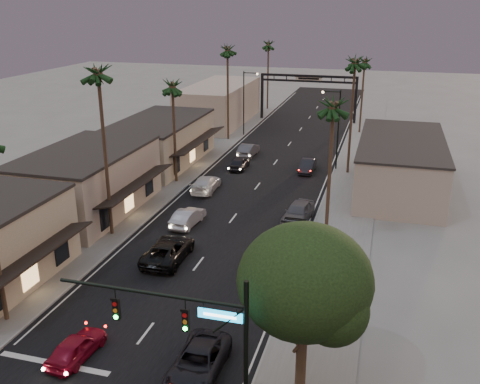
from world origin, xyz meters
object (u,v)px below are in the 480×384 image
Objects in this scene: traffic_signal at (202,333)px; palm_rb at (355,59)px; oncoming_pickup at (168,250)px; palm_lc at (172,82)px; palm_lb at (98,69)px; palm_ra at (334,101)px; palm_far at (268,42)px; streetlight_right at (336,123)px; oncoming_silver at (188,217)px; curbside_black at (289,239)px; palm_ld at (227,47)px; curbside_near at (198,362)px; palm_rc at (365,59)px; oncoming_red at (76,347)px; arch at (308,86)px; streetlight_left at (246,98)px; corner_tree at (306,286)px.

palm_rb is (2.91, 40.00, 7.33)m from traffic_signal.
palm_lc is at bearing -71.09° from oncoming_pickup.
palm_lc is at bearing 114.06° from traffic_signal.
palm_lb is 1.15× the size of palm_ra.
palm_lb reaches higher than palm_far.
streetlight_right is 22.49m from oncoming_silver.
palm_far is at bearing -85.55° from oncoming_pickup.
palm_ld is at bearing 115.01° from curbside_black.
palm_far is 72.40m from curbside_near.
oncoming_pickup reaches higher than curbside_near.
traffic_signal is at bearing -51.56° from palm_lb.
palm_rc reaches higher than oncoming_red.
arch is 1.69× the size of streetlight_left.
corner_tree is at bearing -69.19° from palm_ld.
arch reaches higher than oncoming_red.
curbside_black is (14.48, -12.55, -9.71)m from palm_lc.
oncoming_silver is at bearing 112.68° from traffic_signal.
palm_lb is at bearing -128.02° from palm_rb.
palm_lb reaches higher than palm_lc.
palm_rb is (17.20, -11.00, 0.00)m from palm_ld.
corner_tree is 0.67× the size of palm_far.
curbside_near is at bearing -79.99° from palm_far.
palm_rc reaches higher than oncoming_silver.
palm_ld reaches higher than oncoming_red.
traffic_signal reaches higher than oncoming_pickup.
oncoming_silver is at bearing -94.24° from arch.
oncoming_red is (-2.59, -63.00, -4.86)m from arch.
palm_ld is 23.02m from palm_far.
streetlight_left is at bearing -119.97° from arch.
palm_lb is at bearing -90.00° from palm_ld.
palm_lb is (-15.52, -23.00, 8.06)m from streetlight_right.
oncoming_silver is at bearing -82.92° from oncoming_pickup.
palm_rc is at bearing 27.62° from palm_ld.
streetlight_right reaches higher than arch.
corner_tree is 0.58× the size of palm_lb.
streetlight_left reaches higher than corner_tree.
oncoming_pickup is (4.58, -38.99, -4.53)m from streetlight_left.
corner_tree is at bearing -0.89° from curbside_near.
oncoming_silver is (5.30, -10.50, -9.74)m from palm_lc.
streetlight_left reaches higher than oncoming_red.
palm_ra is at bearing 93.03° from corner_tree.
palm_ra reaches higher than traffic_signal.
oncoming_red is at bearing 87.51° from oncoming_pickup.
streetlight_right is 27.96m from oncoming_pickup.
curbside_black is at bearing -40.94° from palm_lc.
oncoming_pickup reaches higher than oncoming_red.
corner_tree is 24.36m from palm_lb.
streetlight_left is 0.63× the size of palm_rb.
corner_tree is 0.67× the size of palm_ra.
palm_ra is 20.19m from curbside_near.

